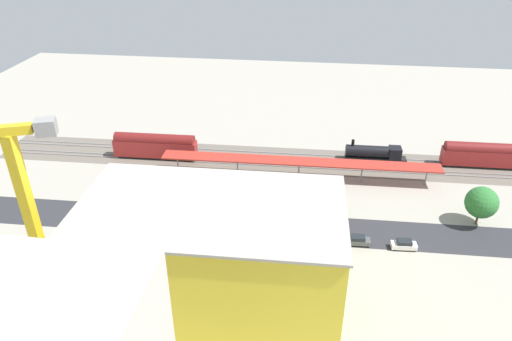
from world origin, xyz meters
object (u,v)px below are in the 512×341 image
object	(u,v)px
construction_building	(213,258)
parked_car_0	(404,245)
freight_coach_far	(155,145)
parked_car_5	(174,228)
street_tree_1	(320,197)
street_tree_0	(482,202)
locomotive	(376,154)
street_tree_2	(225,190)
traffic_light	(227,222)
tower_crane	(7,209)
passenger_coach	(482,154)
box_truck_1	(163,231)
parked_car_2	(306,236)
parked_car_4	(215,233)
parked_car_1	(357,241)
box_truck_0	(163,223)
platform_canopy_near	(299,162)
parked_car_6	(128,223)
parked_car_3	(259,233)
parked_car_7	(90,220)
box_truck_2	(283,241)

from	to	relation	value
construction_building	parked_car_0	bearing A→B (deg)	-151.86
freight_coach_far	parked_car_5	world-z (taller)	freight_coach_far
street_tree_1	street_tree_0	bearing A→B (deg)	-177.16
street_tree_1	construction_building	bearing A→B (deg)	57.92
locomotive	parked_car_0	size ratio (longest dim) A/B	3.16
street_tree_2	traffic_light	bearing A→B (deg)	103.03
parked_car_0	tower_crane	distance (m)	62.66
passenger_coach	box_truck_1	world-z (taller)	passenger_coach
parked_car_2	locomotive	bearing A→B (deg)	-115.25
freight_coach_far	parked_car_4	xyz separation A→B (m)	(-20.20, 28.49, -2.56)
freight_coach_far	street_tree_0	world-z (taller)	street_tree_0
parked_car_1	box_truck_0	xyz separation A→B (m)	(35.50, 0.18, 0.84)
street_tree_1	street_tree_2	size ratio (longest dim) A/B	0.90
tower_crane	traffic_light	size ratio (longest dim) A/B	4.96
passenger_coach	freight_coach_far	world-z (taller)	freight_coach_far
platform_canopy_near	passenger_coach	world-z (taller)	passenger_coach
parked_car_5	street_tree_0	xyz separation A→B (m)	(-56.21, -9.31, 4.18)
parked_car_6	construction_building	distance (m)	27.82
locomotive	parked_car_3	size ratio (longest dim) A/B	3.36
locomotive	street_tree_0	size ratio (longest dim) A/B	1.81
construction_building	box_truck_0	bearing A→B (deg)	-52.43
box_truck_0	street_tree_1	bearing A→B (deg)	-164.88
locomotive	parked_car_4	bearing A→B (deg)	46.50
parked_car_4	parked_car_7	world-z (taller)	parked_car_7
parked_car_1	parked_car_6	distance (m)	42.57
freight_coach_far	passenger_coach	bearing A→B (deg)	-176.12
tower_crane	traffic_light	xyz separation A→B (m)	(-25.06, -20.16, -14.19)
parked_car_2	tower_crane	xyz separation A→B (m)	(39.01, 22.15, 17.54)
tower_crane	box_truck_1	size ratio (longest dim) A/B	3.05
parked_car_0	street_tree_0	bearing A→B (deg)	-147.82
parked_car_2	street_tree_1	world-z (taller)	street_tree_1
parked_car_3	platform_canopy_near	bearing A→B (deg)	-105.27
box_truck_0	platform_canopy_near	bearing A→B (deg)	-136.93
locomotive	tower_crane	size ratio (longest dim) A/B	0.47
parked_car_5	parked_car_6	world-z (taller)	parked_car_6
box_truck_2	traffic_light	world-z (taller)	traffic_light
box_truck_0	street_tree_0	distance (m)	59.14
parked_car_3	street_tree_2	size ratio (longest dim) A/B	0.54
platform_canopy_near	parked_car_4	xyz separation A→B (m)	(14.15, 23.08, -3.38)
platform_canopy_near	parked_car_5	bearing A→B (deg)	45.81
parked_car_4	construction_building	bearing A→B (deg)	101.84
street_tree_1	box_truck_1	bearing A→B (deg)	20.57
parked_car_2	parked_car_7	bearing A→B (deg)	-0.02
street_tree_2	parked_car_7	bearing A→B (deg)	15.76
passenger_coach	tower_crane	distance (m)	96.61
street_tree_1	locomotive	bearing A→B (deg)	-117.41
platform_canopy_near	locomotive	distance (m)	20.79
box_truck_0	box_truck_1	size ratio (longest dim) A/B	0.84
locomotive	parked_car_3	xyz separation A→B (m)	(23.86, 32.89, -1.08)
parked_car_4	parked_car_1	bearing A→B (deg)	-178.30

